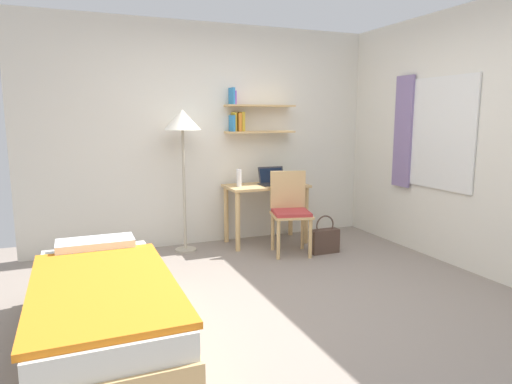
{
  "coord_description": "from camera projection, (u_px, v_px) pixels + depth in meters",
  "views": [
    {
      "loc": [
        -1.6,
        -3.21,
        1.52
      ],
      "look_at": [
        -0.08,
        0.51,
        0.85
      ],
      "focal_mm": 31.63,
      "sensor_mm": 36.0,
      "label": 1
    }
  ],
  "objects": [
    {
      "name": "standing_lamp",
      "position": [
        182.0,
        127.0,
        4.95
      ],
      "size": [
        0.41,
        0.41,
        1.6
      ],
      "color": "#B2A893",
      "rests_on": "ground_plane"
    },
    {
      "name": "book_stack",
      "position": [
        288.0,
        181.0,
        5.56
      ],
      "size": [
        0.21,
        0.26,
        0.06
      ],
      "color": "purple",
      "rests_on": "desk"
    },
    {
      "name": "wall_right",
      "position": [
        475.0,
        140.0,
        4.35
      ],
      "size": [
        0.1,
        4.4,
        2.6
      ],
      "color": "silver",
      "rests_on": "ground_plane"
    },
    {
      "name": "bed",
      "position": [
        104.0,
        310.0,
        3.02
      ],
      "size": [
        0.88,
        1.92,
        0.54
      ],
      "color": "tan",
      "rests_on": "ground_plane"
    },
    {
      "name": "desk_chair",
      "position": [
        290.0,
        209.0,
        5.05
      ],
      "size": [
        0.51,
        0.51,
        0.92
      ],
      "color": "tan",
      "rests_on": "ground_plane"
    },
    {
      "name": "ground_plane",
      "position": [
        287.0,
        301.0,
        3.77
      ],
      "size": [
        5.28,
        5.28,
        0.0
      ],
      "primitive_type": "plane",
      "color": "gray"
    },
    {
      "name": "handbag",
      "position": [
        325.0,
        240.0,
        5.08
      ],
      "size": [
        0.33,
        0.13,
        0.43
      ],
      "color": "#4C382D",
      "rests_on": "ground_plane"
    },
    {
      "name": "wall_back",
      "position": [
        215.0,
        135.0,
        5.41
      ],
      "size": [
        4.4,
        0.27,
        2.6
      ],
      "color": "silver",
      "rests_on": "ground_plane"
    },
    {
      "name": "laptop",
      "position": [
        273.0,
        180.0,
        5.43
      ],
      "size": [
        0.33,
        0.22,
        0.21
      ],
      "color": "#2D2D33",
      "rests_on": "desk"
    },
    {
      "name": "desk",
      "position": [
        266.0,
        197.0,
        5.43
      ],
      "size": [
        0.97,
        0.51,
        0.72
      ],
      "color": "tan",
      "rests_on": "ground_plane"
    },
    {
      "name": "water_bottle",
      "position": [
        239.0,
        178.0,
        5.26
      ],
      "size": [
        0.06,
        0.06,
        0.2
      ],
      "primitive_type": "cylinder",
      "color": "silver",
      "rests_on": "desk"
    }
  ]
}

